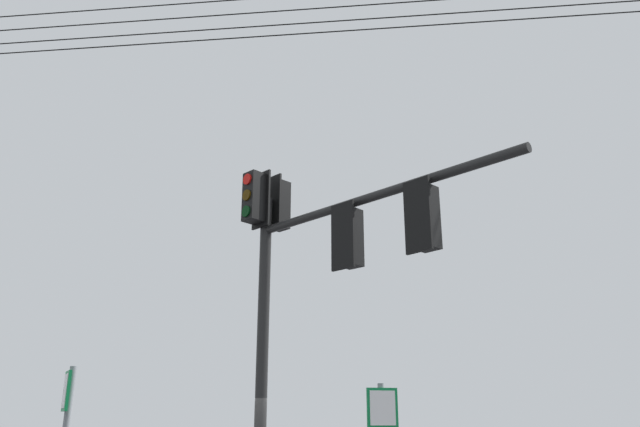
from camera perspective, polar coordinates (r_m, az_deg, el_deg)
name	(u,v)px	position (r m, az deg, el deg)	size (l,w,h in m)	color
signal_mast_assembly	(307,262)	(10.11, -1.15, -4.41)	(0.97, 5.21, 6.42)	black
overhead_wire_span	(329,13)	(12.98, 0.82, 17.81)	(17.21, 18.35, 1.02)	black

